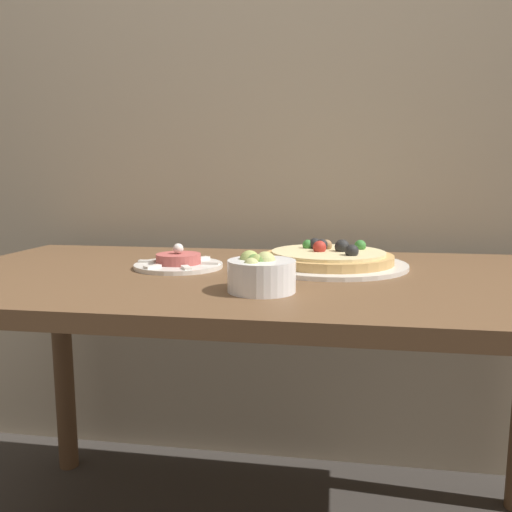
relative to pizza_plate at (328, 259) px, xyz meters
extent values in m
cube|color=tan|center=(-0.14, 0.40, 0.56)|extent=(8.00, 0.05, 2.60)
cube|color=brown|center=(-0.14, -0.11, -0.04)|extent=(1.49, 0.76, 0.03)
cylinder|color=brown|center=(-0.83, 0.21, -0.40)|extent=(0.06, 0.06, 0.69)
cylinder|color=silver|center=(0.00, 0.00, -0.01)|extent=(0.37, 0.37, 0.01)
cylinder|color=tan|center=(0.00, 0.00, 0.00)|extent=(0.31, 0.31, 0.02)
cylinder|color=beige|center=(0.00, 0.00, 0.02)|extent=(0.27, 0.27, 0.01)
sphere|color=black|center=(-0.03, 0.05, 0.03)|extent=(0.03, 0.03, 0.03)
sphere|color=#387F33|center=(-0.05, 0.04, 0.03)|extent=(0.03, 0.03, 0.03)
sphere|color=#B22D23|center=(-0.02, -0.01, 0.03)|extent=(0.03, 0.03, 0.03)
sphere|color=black|center=(0.05, -0.06, 0.03)|extent=(0.03, 0.03, 0.03)
sphere|color=#997047|center=(-0.01, 0.04, 0.03)|extent=(0.03, 0.03, 0.03)
sphere|color=#387F33|center=(-0.02, -0.01, 0.03)|extent=(0.02, 0.02, 0.02)
sphere|color=black|center=(0.03, 0.00, 0.03)|extent=(0.04, 0.04, 0.04)
sphere|color=#387F33|center=(0.08, 0.05, 0.03)|extent=(0.03, 0.03, 0.03)
sphere|color=black|center=(-0.02, 0.03, 0.03)|extent=(0.03, 0.03, 0.03)
cylinder|color=silver|center=(-0.35, -0.07, -0.01)|extent=(0.21, 0.21, 0.01)
cylinder|color=#B2514C|center=(-0.35, -0.07, 0.00)|extent=(0.11, 0.11, 0.02)
sphere|color=silver|center=(-0.35, -0.07, 0.03)|extent=(0.02, 0.02, 0.02)
cube|color=white|center=(-0.27, -0.07, -0.01)|extent=(0.04, 0.02, 0.01)
cube|color=white|center=(-0.31, 0.00, -0.01)|extent=(0.03, 0.04, 0.01)
cube|color=white|center=(-0.39, 0.00, -0.01)|extent=(0.03, 0.04, 0.01)
cube|color=white|center=(-0.43, -0.07, -0.01)|extent=(0.04, 0.02, 0.01)
cube|color=white|center=(-0.39, -0.14, -0.01)|extent=(0.03, 0.04, 0.01)
cube|color=white|center=(-0.31, -0.14, -0.01)|extent=(0.03, 0.04, 0.01)
cylinder|color=white|center=(-0.12, -0.29, 0.01)|extent=(0.13, 0.13, 0.06)
sphere|color=#668E42|center=(-0.13, -0.29, 0.04)|extent=(0.03, 0.03, 0.03)
sphere|color=#A3B25B|center=(-0.15, -0.28, 0.04)|extent=(0.04, 0.04, 0.04)
sphere|color=#668E42|center=(-0.12, -0.30, 0.04)|extent=(0.03, 0.03, 0.03)
sphere|color=#B7BC70|center=(-0.11, -0.29, 0.04)|extent=(0.04, 0.04, 0.04)
sphere|color=#B7BC70|center=(-0.13, -0.32, 0.04)|extent=(0.03, 0.03, 0.03)
sphere|color=#A3B25B|center=(-0.12, -0.30, 0.04)|extent=(0.03, 0.03, 0.03)
camera|label=1|loc=(0.01, -1.19, 0.19)|focal=35.00mm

